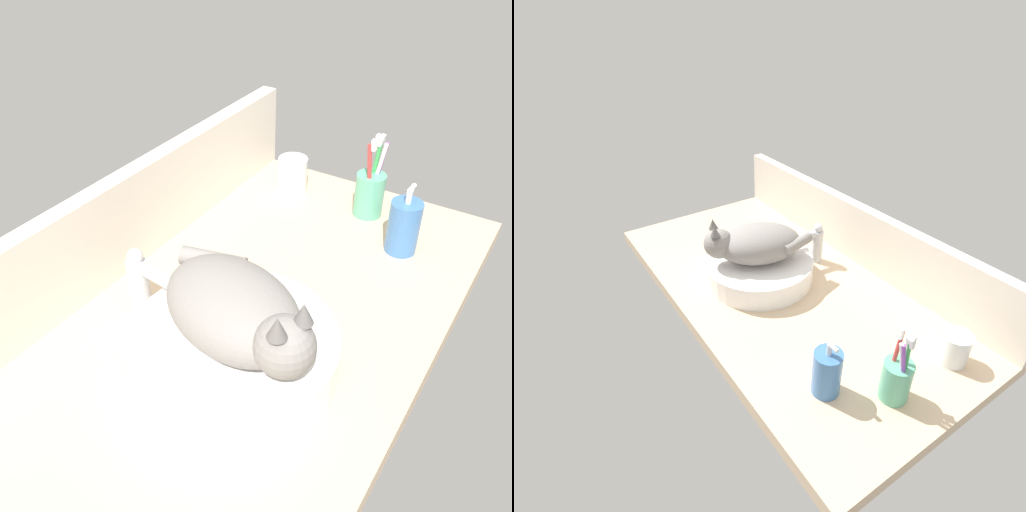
% 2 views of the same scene
% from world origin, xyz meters
% --- Properties ---
extents(ground_plane, '(1.18, 0.61, 0.04)m').
position_xyz_m(ground_plane, '(0.00, 0.00, -0.02)').
color(ground_plane, '#D1B28E').
extents(backsplash_panel, '(1.18, 0.04, 0.19)m').
position_xyz_m(backsplash_panel, '(0.00, 0.29, 0.10)').
color(backsplash_panel, silver).
rests_on(backsplash_panel, ground_plane).
extents(sink_basin, '(0.33, 0.33, 0.07)m').
position_xyz_m(sink_basin, '(-0.07, -0.04, 0.03)').
color(sink_basin, white).
rests_on(sink_basin, ground_plane).
extents(cat, '(0.25, 0.30, 0.14)m').
position_xyz_m(cat, '(-0.07, -0.05, 0.13)').
color(cat, gray).
rests_on(cat, sink_basin).
extents(faucet, '(0.04, 0.12, 0.14)m').
position_xyz_m(faucet, '(-0.05, 0.16, 0.07)').
color(faucet, silver).
rests_on(faucet, ground_plane).
extents(soap_dispenser, '(0.06, 0.06, 0.14)m').
position_xyz_m(soap_dispenser, '(0.38, -0.15, 0.06)').
color(soap_dispenser, '#3F72B2').
rests_on(soap_dispenser, ground_plane).
extents(toothbrush_cup, '(0.06, 0.06, 0.19)m').
position_xyz_m(toothbrush_cup, '(0.47, -0.04, 0.06)').
color(toothbrush_cup, '#5BB28E').
rests_on(toothbrush_cup, ground_plane).
extents(water_glass, '(0.07, 0.07, 0.08)m').
position_xyz_m(water_glass, '(0.48, 0.16, 0.03)').
color(water_glass, white).
rests_on(water_glass, ground_plane).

